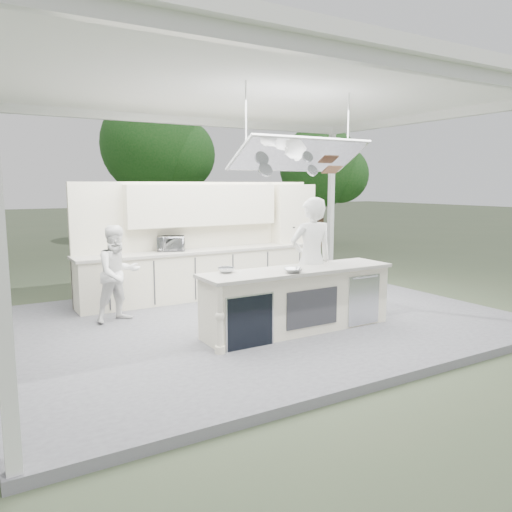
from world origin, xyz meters
TOP-DOWN VIEW (x-y plane):
  - ground at (0.00, 0.00)m, footprint 90.00×90.00m
  - stage_deck at (0.00, 0.00)m, footprint 8.00×6.00m
  - tent at (0.00, -0.01)m, footprint 8.20×6.20m
  - demo_island at (0.18, -0.91)m, footprint 3.10×0.79m
  - back_counter at (0.00, 1.90)m, footprint 5.08×0.72m
  - back_wall_unit at (0.44, 2.11)m, footprint 5.05×0.48m
  - tree_cluster at (-0.16, 9.77)m, footprint 19.55×9.40m
  - head_chef at (0.67, -0.59)m, footprint 0.80×0.59m
  - sous_chef at (-1.99, 1.01)m, footprint 0.87×0.75m
  - toaster_oven at (-0.71, 1.98)m, footprint 0.60×0.50m
  - bowl_large at (-0.07, -1.15)m, footprint 0.34×0.34m
  - bowl_small at (-0.89, -0.65)m, footprint 0.30×0.30m

SIDE VIEW (x-z plane):
  - ground at x=0.00m, z-range 0.00..0.00m
  - stage_deck at x=0.00m, z-range 0.00..0.12m
  - demo_island at x=0.18m, z-range 0.12..1.07m
  - back_counter at x=0.00m, z-range 0.12..1.07m
  - sous_chef at x=-1.99m, z-range 0.12..1.68m
  - bowl_large at x=-0.07m, z-range 1.07..1.14m
  - bowl_small at x=-0.89m, z-range 1.07..1.15m
  - head_chef at x=0.67m, z-range 0.12..2.12m
  - toaster_oven at x=-0.71m, z-range 1.07..1.35m
  - back_wall_unit at x=0.44m, z-range 0.45..2.70m
  - tree_cluster at x=-0.16m, z-range 0.36..6.21m
  - tent at x=0.00m, z-range 1.78..5.64m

